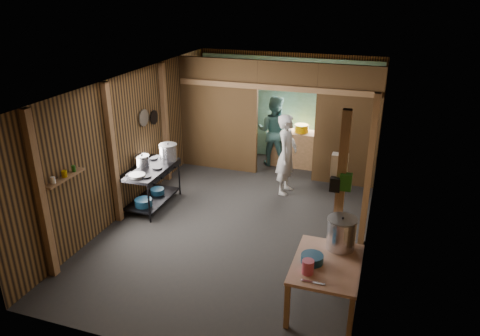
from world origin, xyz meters
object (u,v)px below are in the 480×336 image
(gas_range, at_px, (151,187))
(cook, at_px, (287,154))
(yellow_tub, at_px, (302,128))
(stove_pot_large, at_px, (168,153))
(pink_bucket, at_px, (308,267))
(stock_pot, at_px, (341,234))
(prep_table, at_px, (325,285))

(gas_range, xyz_separation_m, cook, (2.36, 1.46, 0.44))
(yellow_tub, xyz_separation_m, cook, (0.01, -1.57, -0.09))
(gas_range, relative_size, yellow_tub, 4.22)
(stove_pot_large, bearing_deg, pink_bucket, -39.43)
(stock_pot, bearing_deg, stove_pot_large, 151.09)
(stove_pot_large, distance_m, yellow_tub, 3.37)
(pink_bucket, bearing_deg, stock_pot, 66.37)
(stove_pot_large, bearing_deg, stock_pot, -28.91)
(pink_bucket, bearing_deg, gas_range, 147.03)
(stove_pot_large, height_order, yellow_tub, stove_pot_large)
(pink_bucket, distance_m, yellow_tub, 5.43)
(gas_range, height_order, stock_pot, stock_pot)
(cook, bearing_deg, stove_pot_large, 119.17)
(yellow_tub, bearing_deg, pink_bucket, -77.74)
(stove_pot_large, bearing_deg, gas_range, -109.91)
(prep_table, relative_size, stock_pot, 2.52)
(stove_pot_large, bearing_deg, yellow_tub, 49.51)
(stock_pot, xyz_separation_m, cook, (-1.46, 3.01, -0.08))
(prep_table, distance_m, cook, 3.71)
(stock_pot, bearing_deg, cook, 115.89)
(stock_pot, height_order, cook, cook)
(stock_pot, xyz_separation_m, pink_bucket, (-0.32, -0.73, -0.13))
(gas_range, distance_m, stock_pot, 4.16)
(gas_range, height_order, stove_pot_large, stove_pot_large)
(prep_table, xyz_separation_m, stove_pot_large, (-3.54, 2.43, 0.62))
(gas_range, xyz_separation_m, yellow_tub, (2.36, 3.03, 0.53))
(prep_table, distance_m, yellow_tub, 5.21)
(yellow_tub, bearing_deg, prep_table, -74.82)
(stock_pot, distance_m, pink_bucket, 0.80)
(yellow_tub, distance_m, cook, 1.57)
(gas_range, bearing_deg, yellow_tub, 52.13)
(gas_range, distance_m, cook, 2.81)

